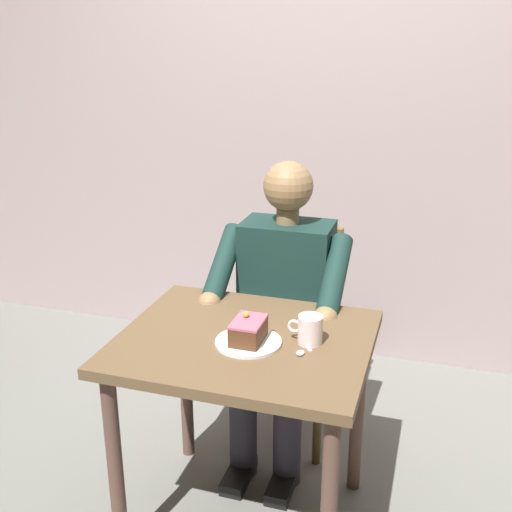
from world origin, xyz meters
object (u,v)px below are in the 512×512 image
dining_table (245,367)px  chair (291,321)px  dessert_spoon (303,348)px  coffee_cup (310,329)px  cake_slice (248,330)px  seated_person (281,309)px

dining_table → chair: 0.65m
dessert_spoon → coffee_cup: bearing=-100.8°
chair → dessert_spoon: chair is taller
dining_table → dessert_spoon: dessert_spoon is taller
cake_slice → coffee_cup: 0.20m
dining_table → chair: bearing=-90.0°
dining_table → cake_slice: (-0.02, 0.04, 0.16)m
cake_slice → dessert_spoon: cake_slice is taller
coffee_cup → dessert_spoon: size_ratio=0.83×
seated_person → coffee_cup: bearing=115.8°
dessert_spoon → dining_table: bearing=-7.4°
coffee_cup → dining_table: bearing=6.9°
cake_slice → coffee_cup: bearing=-161.2°
dining_table → dessert_spoon: (-0.20, 0.03, 0.12)m
chair → coffee_cup: bearing=109.0°
chair → seated_person: (0.00, 0.18, 0.13)m
dessert_spoon → cake_slice: bearing=3.8°
cake_slice → coffee_cup: (-0.19, -0.06, 0.00)m
dining_table → coffee_cup: coffee_cup is taller
chair → cake_slice: bearing=92.1°
dining_table → cake_slice: 0.16m
coffee_cup → seated_person: bearing=-64.2°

